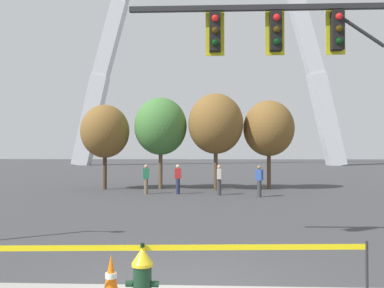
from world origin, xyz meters
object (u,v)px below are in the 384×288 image
Objects in this scene: pedestrian_standing_center at (146,179)px; pedestrian_near_trees at (219,180)px; fire_hydrant at (142,280)px; pedestrian_walking_right at (259,181)px; pedestrian_walking_left at (178,179)px; monument_arch at (207,28)px; traffic_signal_gantry at (356,58)px; traffic_cone_by_hydrant at (111,279)px.

pedestrian_near_trees is at bearing -5.68° from pedestrian_standing_center.
pedestrian_walking_right is at bearing 76.86° from fire_hydrant.
pedestrian_walking_left and pedestrian_walking_right have the same top height.
pedestrian_standing_center is at bearing 98.71° from fire_hydrant.
pedestrian_walking_left is (-1.36, -47.40, -22.88)m from monument_arch.
traffic_cone_by_hydrant is at bearing -145.65° from traffic_signal_gantry.
pedestrian_walking_left is 1.72m from pedestrian_standing_center.
pedestrian_walking_right is (-0.83, 11.16, -3.59)m from traffic_signal_gantry.
monument_arch is 52.65m from pedestrian_walking_left.
pedestrian_near_trees is at bearing 103.32° from traffic_signal_gantry.
pedestrian_near_trees is at bearing 82.56° from traffic_cone_by_hydrant.
traffic_cone_by_hydrant is 0.01× the size of monument_arch.
pedestrian_near_trees is at bearing 84.68° from fire_hydrant.
traffic_cone_by_hydrant is 0.09× the size of traffic_signal_gantry.
monument_arch is 34.58× the size of pedestrian_walking_left.
traffic_cone_by_hydrant is at bearing -89.25° from pedestrian_walking_left.
monument_arch reaches higher than pedestrian_walking_left.
pedestrian_near_trees is at bearing -11.20° from pedestrian_walking_left.
fire_hydrant is 16.24m from pedestrian_standing_center.
pedestrian_standing_center is 1.00× the size of pedestrian_walking_right.
pedestrian_walking_left is (-0.21, 15.72, 0.46)m from traffic_cone_by_hydrant.
monument_arch is at bearing 88.35° from pedestrian_walking_left.
pedestrian_standing_center is at bearing -178.46° from pedestrian_walking_left.
fire_hydrant is 0.62× the size of pedestrian_walking_right.
fire_hydrant reaches higher than traffic_cone_by_hydrant.
pedestrian_walking_right is at bearing -22.20° from pedestrian_near_trees.
pedestrian_standing_center is (-1.72, -0.05, 0.00)m from pedestrian_walking_left.
traffic_signal_gantry is 4.92× the size of pedestrian_walking_left.
monument_arch is 34.58× the size of pedestrian_standing_center.
pedestrian_walking_right is at bearing 94.25° from traffic_signal_gantry.
pedestrian_near_trees reaches higher than traffic_cone_by_hydrant.
pedestrian_walking_right is (5.92, -1.21, 0.00)m from pedestrian_standing_center.
pedestrian_standing_center is (-3.08, -47.45, -22.88)m from monument_arch.
traffic_cone_by_hydrant is 67.31m from monument_arch.
monument_arch is at bearing 93.52° from traffic_signal_gantry.
traffic_signal_gantry is 11.75m from pedestrian_walking_right.
monument_arch reaches higher than pedestrian_standing_center.
pedestrian_walking_right is 2.17m from pedestrian_near_trees.
pedestrian_near_trees reaches higher than fire_hydrant.
pedestrian_walking_left is 4.39m from pedestrian_walking_right.
monument_arch reaches higher than traffic_cone_by_hydrant.
traffic_signal_gantry reaches higher than pedestrian_walking_right.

